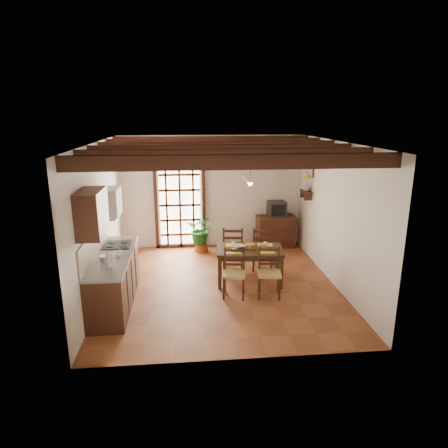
{
  "coord_description": "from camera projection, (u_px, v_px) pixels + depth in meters",
  "views": [
    {
      "loc": [
        -0.65,
        -7.3,
        3.31
      ],
      "look_at": [
        0.1,
        0.4,
        1.15
      ],
      "focal_mm": 32.0,
      "sensor_mm": 36.0,
      "label": 1
    }
  ],
  "objects": [
    {
      "name": "wall_shelf",
      "position": [
        306.0,
        193.0,
        9.28
      ],
      "size": [
        0.2,
        0.42,
        0.2
      ],
      "color": "#351A10",
      "rests_on": "room_shell"
    },
    {
      "name": "dining_table",
      "position": [
        250.0,
        253.0,
        7.97
      ],
      "size": [
        1.38,
        0.97,
        0.71
      ],
      "rotation": [
        0.0,
        0.0,
        -0.1
      ],
      "color": "#362111",
      "rests_on": "ground_plane"
    },
    {
      "name": "chair_near_right",
      "position": [
        269.0,
        281.0,
        7.41
      ],
      "size": [
        0.48,
        0.46,
        0.92
      ],
      "rotation": [
        0.0,
        0.0,
        -0.14
      ],
      "color": "tan",
      "rests_on": "ground_plane"
    },
    {
      "name": "fuse_box",
      "position": [
        271.0,
        177.0,
        10.0
      ],
      "size": [
        0.25,
        0.03,
        0.32
      ],
      "primitive_type": "cube",
      "color": "white",
      "rests_on": "room_shell"
    },
    {
      "name": "table_bowl",
      "position": [
        238.0,
        246.0,
        7.98
      ],
      "size": [
        0.28,
        0.28,
        0.05
      ],
      "primitive_type": "imported",
      "rotation": [
        0.0,
        0.0,
        0.36
      ],
      "color": "white",
      "rests_on": "dining_table"
    },
    {
      "name": "ceiling_beams",
      "position": [
        221.0,
        148.0,
        7.23
      ],
      "size": [
        4.5,
        4.34,
        0.2
      ],
      "color": "black",
      "rests_on": "room_shell"
    },
    {
      "name": "framed_picture",
      "position": [
        311.0,
        170.0,
        9.14
      ],
      "size": [
        0.03,
        0.32,
        0.32
      ],
      "color": "brown",
      "rests_on": "room_shell"
    },
    {
      "name": "potted_plant",
      "position": [
        201.0,
        229.0,
        9.77
      ],
      "size": [
        2.15,
        2.0,
        1.94
      ],
      "primitive_type": "imported",
      "rotation": [
        0.0,
        0.0,
        -0.35
      ],
      "color": "#144C19",
      "rests_on": "ground_plane"
    },
    {
      "name": "shelf_vase",
      "position": [
        306.0,
        187.0,
        9.24
      ],
      "size": [
        0.15,
        0.15,
        0.15
      ],
      "primitive_type": "imported",
      "color": "#B2BFB2",
      "rests_on": "wall_shelf"
    },
    {
      "name": "french_door",
      "position": [
        180.0,
        202.0,
        9.91
      ],
      "size": [
        1.26,
        0.11,
        2.32
      ],
      "color": "white",
      "rests_on": "ground_plane"
    },
    {
      "name": "crt_tv",
      "position": [
        277.0,
        209.0,
        9.96
      ],
      "size": [
        0.45,
        0.42,
        0.37
      ],
      "rotation": [
        0.0,
        0.0,
        0.04
      ],
      "color": "black",
      "rests_on": "sideboard"
    },
    {
      "name": "shelf_flowers",
      "position": [
        307.0,
        178.0,
        9.19
      ],
      "size": [
        0.14,
        0.14,
        0.36
      ],
      "color": "yellow",
      "rests_on": "shelf_vase"
    },
    {
      "name": "chair_near_left",
      "position": [
        234.0,
        282.0,
        7.42
      ],
      "size": [
        0.48,
        0.46,
        0.9
      ],
      "rotation": [
        0.0,
        0.0,
        -0.17
      ],
      "color": "tan",
      "rests_on": "ground_plane"
    },
    {
      "name": "kitchen_counter",
      "position": [
        114.0,
        279.0,
        7.07
      ],
      "size": [
        0.64,
        2.25,
        1.38
      ],
      "color": "#351A10",
      "rests_on": "ground_plane"
    },
    {
      "name": "range_hood",
      "position": [
        109.0,
        203.0,
        7.25
      ],
      "size": [
        0.38,
        0.6,
        0.54
      ],
      "color": "white",
      "rests_on": "room_shell"
    },
    {
      "name": "plant_pot",
      "position": [
        201.0,
        247.0,
        9.89
      ],
      "size": [
        0.36,
        0.36,
        0.22
      ],
      "primitive_type": "cone",
      "color": "maroon",
      "rests_on": "ground_plane"
    },
    {
      "name": "chair_far_left",
      "position": [
        233.0,
        256.0,
        8.69
      ],
      "size": [
        0.51,
        0.49,
        0.98
      ],
      "rotation": [
        0.0,
        0.0,
        3.01
      ],
      "color": "tan",
      "rests_on": "ground_plane"
    },
    {
      "name": "ground_plane",
      "position": [
        221.0,
        285.0,
        7.95
      ],
      "size": [
        5.0,
        5.0,
        0.0
      ],
      "primitive_type": "plane",
      "color": "brown"
    },
    {
      "name": "room_shell",
      "position": [
        221.0,
        196.0,
        7.46
      ],
      "size": [
        4.52,
        5.02,
        2.81
      ],
      "color": "silver",
      "rests_on": "ground_plane"
    },
    {
      "name": "counter_items",
      "position": [
        113.0,
        251.0,
        7.02
      ],
      "size": [
        0.5,
        1.43,
        0.25
      ],
      "color": "black",
      "rests_on": "kitchen_counter"
    },
    {
      "name": "upper_cabinet",
      "position": [
        92.0,
        213.0,
        6.01
      ],
      "size": [
        0.35,
        0.8,
        0.7
      ],
      "primitive_type": "cube",
      "color": "#351A10",
      "rests_on": "room_shell"
    },
    {
      "name": "chair_far_right",
      "position": [
        263.0,
        256.0,
        8.69
      ],
      "size": [
        0.53,
        0.51,
        0.97
      ],
      "rotation": [
        0.0,
        0.0,
        2.93
      ],
      "color": "tan",
      "rests_on": "ground_plane"
    },
    {
      "name": "sideboard",
      "position": [
        276.0,
        231.0,
        10.13
      ],
      "size": [
        0.99,
        0.5,
        0.81
      ],
      "primitive_type": "cube",
      "rotation": [
        0.0,
        0.0,
        0.07
      ],
      "color": "#351A10",
      "rests_on": "ground_plane"
    },
    {
      "name": "table_setting",
      "position": [
        250.0,
        249.0,
        7.95
      ],
      "size": [
        0.95,
        0.63,
        0.09
      ],
      "rotation": [
        0.0,
        0.0,
        -0.1
      ],
      "color": "yellow",
      "rests_on": "dining_table"
    },
    {
      "name": "pendant_lamp",
      "position": [
        250.0,
        179.0,
        7.67
      ],
      "size": [
        0.36,
        0.36,
        0.84
      ],
      "color": "black",
      "rests_on": "room_shell"
    }
  ]
}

